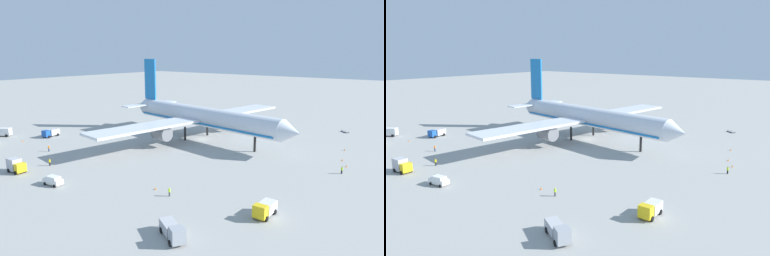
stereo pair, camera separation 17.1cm
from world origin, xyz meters
The scene contains 19 objects.
ground_plane centered at (0.00, 0.00, 0.00)m, with size 600.00×600.00×0.00m, color #9E9E99.
airliner centered at (-1.40, 0.05, 7.12)m, with size 68.95×76.37×24.83m.
service_truck_0 centered at (40.79, -38.06, 1.37)m, with size 2.62×5.24×2.59m.
service_truck_1 centered at (-41.46, -27.74, 1.38)m, with size 3.22×5.86×2.43m.
service_truck_2 centered at (33.40, -53.31, 1.34)m, with size 6.72×5.10×2.72m.
service_truck_4 centered at (-15.05, -52.52, 1.68)m, with size 4.83×2.75×3.19m.
service_truck_5 centered at (-54.23, -37.18, 1.58)m, with size 5.27×4.63×2.85m.
service_van centered at (-0.80, -51.87, 1.03)m, with size 4.55×2.54×1.97m.
baggage_cart_0 centered at (-15.47, 42.58, 0.70)m, with size 2.99×3.05×1.27m.
baggage_cart_1 centered at (32.93, 38.47, 0.27)m, with size 3.12×3.07×0.40m.
ground_worker_0 centered at (-25.49, -38.10, 0.92)m, with size 0.44×0.44×1.79m.
ground_worker_1 centered at (-13.33, -45.13, 0.91)m, with size 0.42×0.42×1.79m.
ground_worker_2 centered at (22.34, -41.46, 0.90)m, with size 0.49×0.49×1.76m.
ground_worker_3 centered at (44.72, -7.44, 0.87)m, with size 0.56×0.56×1.72m.
traffic_cone_0 centered at (17.85, -40.66, 0.28)m, with size 0.36×0.36×0.55m, color orange.
traffic_cone_1 centered at (41.94, 2.92, 0.28)m, with size 0.36×0.36×0.55m, color orange.
traffic_cone_2 centered at (39.56, 13.64, 0.28)m, with size 0.36×0.36×0.55m, color orange.
traffic_cone_3 centered at (-41.98, -37.00, 0.28)m, with size 0.36×0.36×0.55m, color orange.
traffic_cone_4 centered at (44.20, -1.73, 0.28)m, with size 0.36×0.36×0.55m, color orange.
Camera 2 is at (66.00, -90.23, 27.24)m, focal length 33.75 mm.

